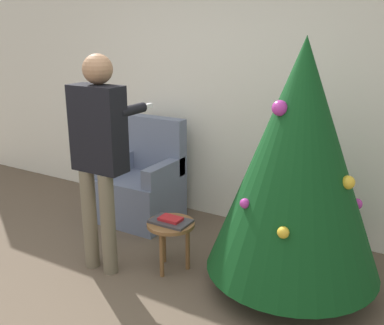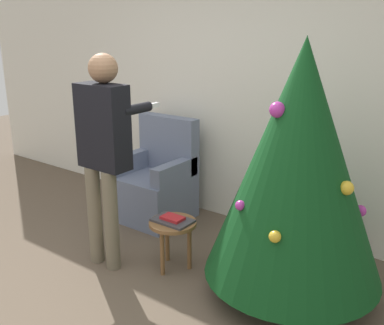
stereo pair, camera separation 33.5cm
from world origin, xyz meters
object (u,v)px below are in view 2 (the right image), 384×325
armchair (156,184)px  side_stool (173,229)px  person_standing (104,142)px  christmas_tree (298,163)px

armchair → side_stool: size_ratio=2.48×
person_standing → side_stool: person_standing is taller
person_standing → side_stool: bearing=25.4°
christmas_tree → armchair: bearing=164.5°
christmas_tree → person_standing: (-1.45, -0.48, 0.02)m
christmas_tree → person_standing: 1.53m
christmas_tree → armchair: 1.94m
person_standing → christmas_tree: bearing=18.2°
christmas_tree → armchair: christmas_tree is taller
armchair → side_stool: 1.09m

